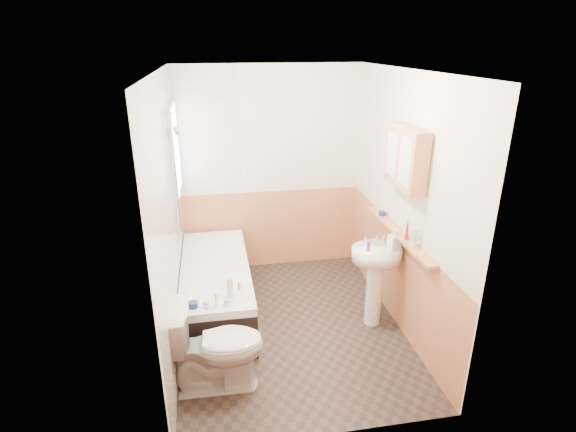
# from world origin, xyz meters

# --- Properties ---
(floor) EXTENTS (2.80, 2.80, 0.00)m
(floor) POSITION_xyz_m (0.00, 0.00, 0.00)
(floor) COLOR black
(floor) RESTS_ON ground
(ceiling) EXTENTS (2.80, 2.80, 0.00)m
(ceiling) POSITION_xyz_m (0.00, 0.00, 2.50)
(ceiling) COLOR white
(ceiling) RESTS_ON ground
(wall_back) EXTENTS (2.20, 0.02, 2.50)m
(wall_back) POSITION_xyz_m (0.00, 1.41, 1.25)
(wall_back) COLOR beige
(wall_back) RESTS_ON ground
(wall_front) EXTENTS (2.20, 0.02, 2.50)m
(wall_front) POSITION_xyz_m (0.00, -1.41, 1.25)
(wall_front) COLOR beige
(wall_front) RESTS_ON ground
(wall_left) EXTENTS (0.02, 2.80, 2.50)m
(wall_left) POSITION_xyz_m (-1.11, 0.00, 1.25)
(wall_left) COLOR beige
(wall_left) RESTS_ON ground
(wall_right) EXTENTS (0.02, 2.80, 2.50)m
(wall_right) POSITION_xyz_m (1.11, 0.00, 1.25)
(wall_right) COLOR beige
(wall_right) RESTS_ON ground
(wainscot_right) EXTENTS (0.01, 2.80, 1.00)m
(wainscot_right) POSITION_xyz_m (1.09, 0.00, 0.50)
(wainscot_right) COLOR #D78558
(wainscot_right) RESTS_ON wall_right
(wainscot_front) EXTENTS (2.20, 0.01, 1.00)m
(wainscot_front) POSITION_xyz_m (0.00, -1.39, 0.50)
(wainscot_front) COLOR #D78558
(wainscot_front) RESTS_ON wall_front
(wainscot_back) EXTENTS (2.20, 0.01, 1.00)m
(wainscot_back) POSITION_xyz_m (0.00, 1.39, 0.50)
(wainscot_back) COLOR #D78558
(wainscot_back) RESTS_ON wall_back
(tile_cladding_left) EXTENTS (0.01, 2.80, 2.50)m
(tile_cladding_left) POSITION_xyz_m (-1.09, 0.00, 1.25)
(tile_cladding_left) COLOR white
(tile_cladding_left) RESTS_ON wall_left
(tile_return_back) EXTENTS (0.75, 0.01, 1.50)m
(tile_return_back) POSITION_xyz_m (-0.73, 1.39, 1.75)
(tile_return_back) COLOR white
(tile_return_back) RESTS_ON wall_back
(window) EXTENTS (0.03, 0.79, 0.99)m
(window) POSITION_xyz_m (-1.06, 0.95, 1.65)
(window) COLOR white
(window) RESTS_ON wall_left
(bathtub) EXTENTS (0.70, 1.80, 0.68)m
(bathtub) POSITION_xyz_m (-0.73, 0.43, 0.28)
(bathtub) COLOR black
(bathtub) RESTS_ON floor
(shower_riser) EXTENTS (0.11, 0.09, 1.32)m
(shower_riser) POSITION_xyz_m (-1.04, 0.51, 1.60)
(shower_riser) COLOR silver
(shower_riser) RESTS_ON wall_left
(toilet) EXTENTS (0.81, 0.47, 0.79)m
(toilet) POSITION_xyz_m (-0.76, -0.73, 0.39)
(toilet) COLOR white
(toilet) RESTS_ON floor
(sink) EXTENTS (0.50, 0.40, 0.97)m
(sink) POSITION_xyz_m (0.84, -0.09, 0.61)
(sink) COLOR white
(sink) RESTS_ON floor
(pine_shelf) EXTENTS (0.10, 1.45, 0.03)m
(pine_shelf) POSITION_xyz_m (1.04, -0.10, 1.00)
(pine_shelf) COLOR #D78558
(pine_shelf) RESTS_ON wall_right
(medicine_cabinet) EXTENTS (0.15, 0.60, 0.55)m
(medicine_cabinet) POSITION_xyz_m (1.01, -0.16, 1.76)
(medicine_cabinet) COLOR #D78558
(medicine_cabinet) RESTS_ON wall_right
(foam_can) EXTENTS (0.06, 0.06, 0.18)m
(foam_can) POSITION_xyz_m (1.04, -0.43, 1.10)
(foam_can) COLOR silver
(foam_can) RESTS_ON pine_shelf
(green_bottle) EXTENTS (0.05, 0.05, 0.22)m
(green_bottle) POSITION_xyz_m (1.04, -0.27, 1.12)
(green_bottle) COLOR maroon
(green_bottle) RESTS_ON pine_shelf
(black_jar) EXTENTS (0.07, 0.07, 0.05)m
(black_jar) POSITION_xyz_m (1.04, 0.35, 1.04)
(black_jar) COLOR navy
(black_jar) RESTS_ON pine_shelf
(soap_bottle) EXTENTS (0.14, 0.23, 0.10)m
(soap_bottle) POSITION_xyz_m (0.98, -0.15, 0.91)
(soap_bottle) COLOR silver
(soap_bottle) RESTS_ON sink
(clear_bottle) EXTENTS (0.04, 0.04, 0.10)m
(clear_bottle) POSITION_xyz_m (0.73, -0.15, 0.91)
(clear_bottle) COLOR purple
(clear_bottle) RESTS_ON sink
(blue_gel) EXTENTS (0.06, 0.04, 0.19)m
(blue_gel) POSITION_xyz_m (-0.60, -0.22, 0.63)
(blue_gel) COLOR silver
(blue_gel) RESTS_ON bathtub
(cream_jar) EXTENTS (0.10, 0.10, 0.05)m
(cream_jar) POSITION_xyz_m (-0.94, -0.34, 0.56)
(cream_jar) COLOR navy
(cream_jar) RESTS_ON bathtub
(orange_bottle) EXTENTS (0.03, 0.03, 0.08)m
(orange_bottle) POSITION_xyz_m (-0.51, -0.12, 0.58)
(orange_bottle) COLOR orange
(orange_bottle) RESTS_ON bathtub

